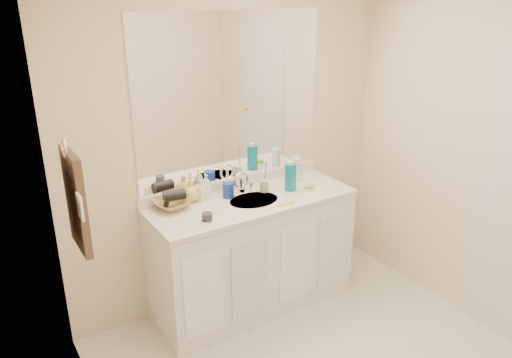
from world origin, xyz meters
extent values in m
cube|color=beige|center=(0.00, 1.30, 1.20)|extent=(2.60, 0.02, 2.40)
cube|color=beige|center=(-1.30, 0.00, 1.20)|extent=(0.02, 2.60, 2.40)
cube|color=beige|center=(1.30, 0.00, 1.20)|extent=(0.02, 2.60, 2.40)
cube|color=white|center=(0.00, 1.02, 0.42)|extent=(1.50, 0.55, 0.85)
cube|color=silver|center=(0.00, 1.02, 0.86)|extent=(1.52, 0.57, 0.03)
cube|color=white|center=(0.00, 1.29, 0.92)|extent=(1.52, 0.03, 0.08)
cylinder|color=#BCB8A5|center=(0.00, 1.00, 0.87)|extent=(0.37, 0.37, 0.02)
cylinder|color=silver|center=(0.00, 1.18, 0.94)|extent=(0.02, 0.02, 0.11)
cube|color=white|center=(0.00, 1.29, 1.56)|extent=(1.48, 0.01, 1.20)
cylinder|color=navy|center=(-0.13, 1.14, 0.94)|extent=(0.08, 0.08, 0.11)
cylinder|color=#C8BE8D|center=(0.15, 1.10, 0.92)|extent=(0.07, 0.07, 0.09)
cylinder|color=#DA39A4|center=(0.16, 1.10, 1.03)|extent=(0.02, 0.04, 0.19)
cylinder|color=#0B718F|center=(0.33, 1.02, 0.98)|extent=(0.11, 0.11, 0.21)
cylinder|color=silver|center=(0.48, 1.16, 0.97)|extent=(0.09, 0.09, 0.19)
cube|color=white|center=(0.45, 0.94, 0.89)|extent=(0.11, 0.10, 0.01)
cube|color=#91BE2E|center=(0.45, 0.94, 0.90)|extent=(0.08, 0.07, 0.02)
cube|color=#FFAB1A|center=(0.15, 0.82, 0.88)|extent=(0.13, 0.04, 0.01)
cylinder|color=#2B2B31|center=(-0.43, 0.89, 0.90)|extent=(0.09, 0.09, 0.05)
imported|color=white|center=(-0.26, 1.23, 0.97)|extent=(0.07, 0.07, 0.18)
imported|color=#F7F0C9|center=(-0.32, 1.20, 0.96)|extent=(0.10, 0.10, 0.16)
imported|color=#F6CE5F|center=(-0.38, 1.23, 0.96)|extent=(0.13, 0.13, 0.16)
imported|color=#AA8344|center=(-0.55, 1.19, 0.91)|extent=(0.28, 0.28, 0.06)
cylinder|color=black|center=(-0.53, 1.19, 0.97)|extent=(0.16, 0.09, 0.07)
torus|color=silver|center=(-1.27, 0.77, 1.55)|extent=(0.01, 0.11, 0.11)
cube|color=#34251C|center=(-1.25, 0.77, 1.25)|extent=(0.04, 0.32, 0.55)
cube|color=white|center=(-1.27, 0.57, 1.30)|extent=(0.01, 0.08, 0.13)
camera|label=1|loc=(-1.73, -1.76, 2.31)|focal=35.00mm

